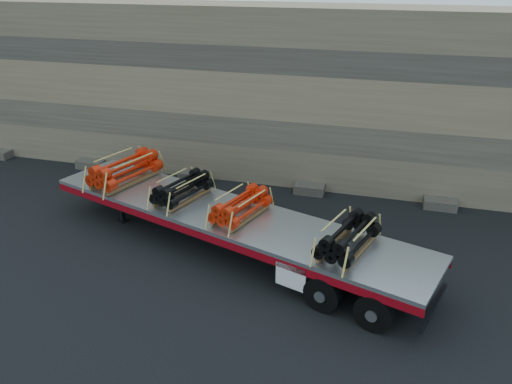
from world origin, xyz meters
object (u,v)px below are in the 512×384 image
trailer (227,231)px  bundle_midrear (241,206)px  bundle_rear (348,238)px  bundle_midfront (182,189)px  bundle_front (125,170)px

trailer → bundle_midrear: (0.52, -0.17, 1.02)m
bundle_rear → bundle_midfront: bearing=180.0°
bundle_midrear → bundle_rear: bundle_rear is taller
trailer → bundle_midfront: bearing=180.0°
bundle_front → bundle_midfront: size_ratio=1.23×
bundle_front → bundle_midfront: 2.65m
trailer → bundle_rear: bearing=0.0°
bundle_front → bundle_midrear: (4.78, -1.52, -0.08)m
bundle_midfront → trailer: bearing=-0.0°
trailer → bundle_front: bearing=180.0°
bundle_front → bundle_midrear: 5.01m
trailer → bundle_midrear: 1.16m
trailer → bundle_midrear: bearing=0.0°
bundle_front → bundle_midfront: bearing=0.0°
bundle_front → bundle_rear: 8.55m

